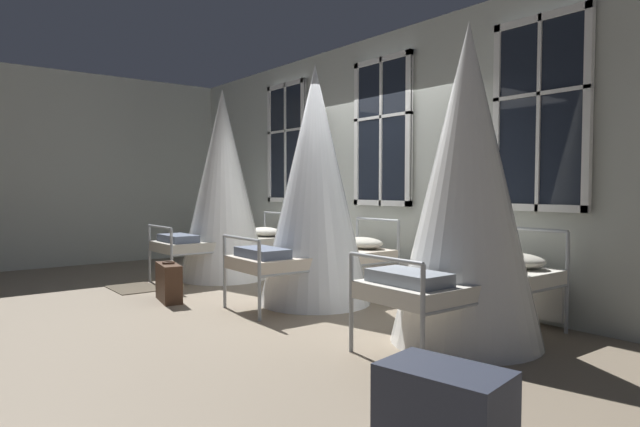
# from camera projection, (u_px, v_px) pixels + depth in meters

# --- Properties ---
(ground) EXTENTS (20.31, 20.31, 0.00)m
(ground) POSITION_uv_depth(u_px,v_px,m) (315.00, 302.00, 6.31)
(ground) COLOR gray
(back_wall_with_windows) EXTENTS (9.79, 0.10, 3.29)m
(back_wall_with_windows) POSITION_uv_depth(u_px,v_px,m) (388.00, 163.00, 6.96)
(back_wall_with_windows) COLOR #B2B7AD
(back_wall_with_windows) RESTS_ON ground
(end_wall_left) EXTENTS (0.10, 7.21, 3.29)m
(end_wall_left) POSITION_uv_depth(u_px,v_px,m) (38.00, 168.00, 8.86)
(end_wall_left) COLOR #B2B7AD
(end_wall_left) RESTS_ON ground
(window_bank) EXTENTS (5.28, 0.10, 2.91)m
(window_bank) POSITION_uv_depth(u_px,v_px,m) (381.00, 201.00, 6.91)
(window_bank) COLOR black
(window_bank) RESTS_ON ground
(cot_first) EXTENTS (1.28, 1.97, 2.76)m
(cot_first) POSITION_uv_depth(u_px,v_px,m) (223.00, 188.00, 7.89)
(cot_first) COLOR #9EA3A8
(cot_first) RESTS_ON ground
(cot_second) EXTENTS (1.28, 1.98, 2.73)m
(cot_second) POSITION_uv_depth(u_px,v_px,m) (315.00, 189.00, 6.21)
(cot_second) COLOR #9EA3A8
(cot_second) RESTS_ON ground
(cot_third) EXTENTS (1.28, 1.97, 2.73)m
(cot_third) POSITION_uv_depth(u_px,v_px,m) (467.00, 189.00, 4.60)
(cot_third) COLOR #9EA3A8
(cot_third) RESTS_ON ground
(rug_first) EXTENTS (0.81, 0.57, 0.01)m
(rug_first) POSITION_uv_depth(u_px,v_px,m) (134.00, 288.00, 7.15)
(rug_first) COLOR brown
(rug_first) RESTS_ON ground
(suitcase_dark) EXTENTS (0.59, 0.31, 0.47)m
(suitcase_dark) POSITION_uv_depth(u_px,v_px,m) (169.00, 282.00, 6.33)
(suitcase_dark) COLOR #472D1E
(suitcase_dark) RESTS_ON ground
(travel_trunk) EXTENTS (0.70, 0.51, 0.41)m
(travel_trunk) POSITION_uv_depth(u_px,v_px,m) (444.00, 407.00, 2.77)
(travel_trunk) COLOR #2D3342
(travel_trunk) RESTS_ON ground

